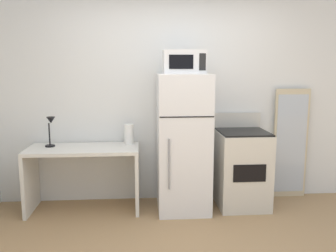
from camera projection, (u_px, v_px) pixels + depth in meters
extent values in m
cube|color=silver|center=(172.00, 97.00, 4.39)|extent=(5.00, 0.10, 2.60)
cube|color=silver|center=(83.00, 149.00, 4.06)|extent=(1.27, 0.57, 0.04)
cube|color=silver|center=(30.00, 182.00, 4.07)|extent=(0.04, 0.57, 0.71)
cube|color=silver|center=(137.00, 179.00, 4.16)|extent=(0.04, 0.57, 0.71)
cylinder|color=black|center=(50.00, 146.00, 4.10)|extent=(0.11, 0.11, 0.02)
cylinder|color=black|center=(49.00, 134.00, 4.07)|extent=(0.02, 0.02, 0.26)
cone|color=black|center=(51.00, 120.00, 4.03)|extent=(0.10, 0.10, 0.08)
cylinder|color=white|center=(129.00, 134.00, 4.23)|extent=(0.11, 0.11, 0.24)
cube|color=white|center=(183.00, 143.00, 4.09)|extent=(0.59, 0.66, 1.59)
cube|color=black|center=(187.00, 117.00, 3.71)|extent=(0.58, 0.00, 0.01)
cylinder|color=gray|center=(169.00, 164.00, 3.76)|extent=(0.02, 0.02, 0.56)
cube|color=silver|center=(184.00, 62.00, 3.92)|extent=(0.46, 0.34, 0.26)
cube|color=black|center=(181.00, 62.00, 3.74)|extent=(0.26, 0.01, 0.15)
cube|color=black|center=(203.00, 62.00, 3.76)|extent=(0.07, 0.01, 0.18)
cube|color=beige|center=(242.00, 169.00, 4.22)|extent=(0.58, 0.60, 0.90)
cube|color=black|center=(243.00, 132.00, 4.15)|extent=(0.56, 0.58, 0.02)
cube|color=beige|center=(237.00, 120.00, 4.41)|extent=(0.58, 0.04, 0.18)
cube|color=black|center=(250.00, 173.00, 3.92)|extent=(0.37, 0.01, 0.20)
cube|color=#C6B793|center=(290.00, 144.00, 4.49)|extent=(0.44, 0.03, 1.40)
cube|color=#B2BCC6|center=(291.00, 144.00, 4.47)|extent=(0.39, 0.00, 1.26)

